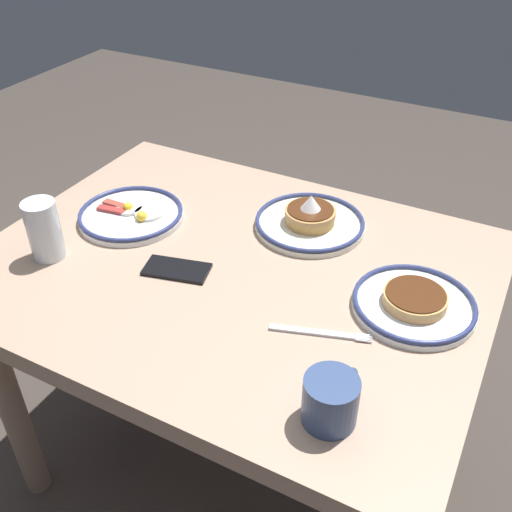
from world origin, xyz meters
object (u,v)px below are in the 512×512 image
plate_center_pancakes (414,303)px  plate_near_main (310,221)px  plate_far_companion (131,214)px  cell_phone (177,269)px  drinking_glass (45,233)px  coffee_mug (331,399)px  fork_near (321,333)px

plate_center_pancakes → plate_near_main: bearing=-30.5°
plate_far_companion → cell_phone: plate_far_companion is taller
drinking_glass → cell_phone: (-0.29, -0.09, -0.06)m
plate_near_main → coffee_mug: bearing=116.7°
plate_center_pancakes → coffee_mug: coffee_mug is taller
plate_far_companion → drinking_glass: drinking_glass is taller
plate_far_companion → coffee_mug: size_ratio=2.13×
plate_center_pancakes → drinking_glass: size_ratio=1.79×
drinking_glass → fork_near: bearing=-175.9°
plate_near_main → plate_center_pancakes: plate_near_main is taller
plate_near_main → fork_near: bearing=116.8°
plate_near_main → cell_phone: 0.35m
drinking_glass → fork_near: size_ratio=0.72×
plate_near_main → cell_phone: bearing=57.6°
cell_phone → fork_near: cell_phone is taller
plate_center_pancakes → fork_near: (0.14, 0.16, -0.01)m
plate_far_companion → drinking_glass: size_ratio=1.86×
plate_near_main → drinking_glass: bearing=38.9°
coffee_mug → cell_phone: coffee_mug is taller
cell_phone → plate_center_pancakes: bearing=179.5°
plate_far_companion → fork_near: bearing=163.9°
plate_center_pancakes → cell_phone: plate_center_pancakes is taller
plate_far_companion → drinking_glass: 0.23m
cell_phone → coffee_mug: bearing=140.4°
plate_center_pancakes → coffee_mug: (0.05, 0.34, 0.03)m
coffee_mug → cell_phone: bearing=-25.9°
plate_near_main → fork_near: size_ratio=1.38×
plate_center_pancakes → coffee_mug: bearing=81.8°
plate_near_main → plate_center_pancakes: bearing=149.5°
plate_far_companion → coffee_mug: bearing=152.7°
plate_far_companion → drinking_glass: (0.07, 0.22, 0.05)m
plate_near_main → cell_phone: (0.19, 0.30, -0.02)m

